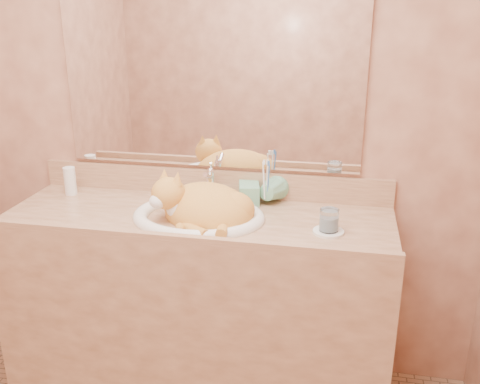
% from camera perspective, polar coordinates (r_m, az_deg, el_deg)
% --- Properties ---
extents(wall_back, '(2.40, 0.02, 2.50)m').
position_cam_1_polar(wall_back, '(2.34, -3.08, 9.03)').
color(wall_back, '#8E5540').
rests_on(wall_back, ground).
extents(vanity_counter, '(1.60, 0.55, 0.85)m').
position_cam_1_polar(vanity_counter, '(2.39, -4.36, -12.05)').
color(vanity_counter, brown).
rests_on(vanity_counter, floor).
extents(mirror, '(1.30, 0.02, 0.80)m').
position_cam_1_polar(mirror, '(2.31, -3.22, 12.39)').
color(mirror, white).
rests_on(mirror, wall_back).
extents(sink_basin, '(0.62, 0.56, 0.17)m').
position_cam_1_polar(sink_basin, '(2.15, -4.49, -0.77)').
color(sink_basin, white).
rests_on(sink_basin, vanity_counter).
extents(faucet, '(0.05, 0.12, 0.16)m').
position_cam_1_polar(faucet, '(2.34, -3.15, 0.90)').
color(faucet, white).
rests_on(faucet, vanity_counter).
extents(cat, '(0.49, 0.46, 0.22)m').
position_cam_1_polar(cat, '(2.14, -4.10, -1.38)').
color(cat, '#C9802E').
rests_on(cat, sink_basin).
extents(soap_dispenser, '(0.10, 0.10, 0.19)m').
position_cam_1_polar(soap_dispenser, '(2.25, 1.05, 0.61)').
color(soap_dispenser, '#6FB28C').
rests_on(soap_dispenser, vanity_counter).
extents(toothbrush_cup, '(0.15, 0.15, 0.11)m').
position_cam_1_polar(toothbrush_cup, '(2.28, 2.79, -0.27)').
color(toothbrush_cup, '#6FB28C').
rests_on(toothbrush_cup, vanity_counter).
extents(toothbrushes, '(0.03, 0.03, 0.21)m').
position_cam_1_polar(toothbrushes, '(2.26, 2.82, 1.40)').
color(toothbrushes, white).
rests_on(toothbrushes, toothbrush_cup).
extents(saucer, '(0.12, 0.12, 0.01)m').
position_cam_1_polar(saucer, '(2.06, 9.41, -4.20)').
color(saucer, white).
rests_on(saucer, vanity_counter).
extents(water_glass, '(0.07, 0.07, 0.09)m').
position_cam_1_polar(water_glass, '(2.05, 9.48, -2.98)').
color(water_glass, silver).
rests_on(water_glass, saucer).
extents(lotion_bottle, '(0.05, 0.05, 0.13)m').
position_cam_1_polar(lotion_bottle, '(2.54, -17.68, 1.14)').
color(lotion_bottle, white).
rests_on(lotion_bottle, vanity_counter).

